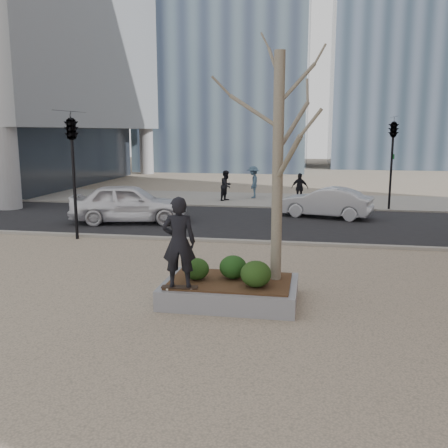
% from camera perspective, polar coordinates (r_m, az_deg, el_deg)
% --- Properties ---
extents(ground, '(120.00, 120.00, 0.00)m').
position_cam_1_polar(ground, '(11.70, -4.18, -8.47)').
color(ground, tan).
rests_on(ground, ground).
extents(street, '(60.00, 8.00, 0.02)m').
position_cam_1_polar(street, '(21.23, 2.46, 0.27)').
color(street, black).
rests_on(street, ground).
extents(far_sidewalk, '(60.00, 6.00, 0.02)m').
position_cam_1_polar(far_sidewalk, '(28.10, 4.37, 2.79)').
color(far_sidewalk, gray).
rests_on(far_sidewalk, ground).
extents(planter, '(3.00, 2.00, 0.45)m').
position_cam_1_polar(planter, '(11.43, 0.71, -7.71)').
color(planter, gray).
rests_on(planter, ground).
extents(planter_mulch, '(2.70, 1.70, 0.04)m').
position_cam_1_polar(planter_mulch, '(11.35, 0.72, -6.54)').
color(planter_mulch, '#382314').
rests_on(planter_mulch, planter).
extents(sycamore_tree, '(2.80, 2.80, 6.60)m').
position_cam_1_polar(sycamore_tree, '(11.03, 6.23, 10.41)').
color(sycamore_tree, gray).
rests_on(sycamore_tree, planter_mulch).
extents(shrub_left, '(0.58, 0.58, 0.49)m').
position_cam_1_polar(shrub_left, '(11.36, -3.18, -5.14)').
color(shrub_left, black).
rests_on(shrub_left, planter_mulch).
extents(shrub_middle, '(0.63, 0.63, 0.53)m').
position_cam_1_polar(shrub_middle, '(11.42, 1.04, -4.94)').
color(shrub_middle, '#1A3D13').
rests_on(shrub_middle, planter_mulch).
extents(shrub_right, '(0.67, 0.67, 0.57)m').
position_cam_1_polar(shrub_right, '(10.83, 3.67, -5.72)').
color(shrub_right, '#193611').
rests_on(shrub_right, planter_mulch).
extents(skateboard, '(0.80, 0.28, 0.08)m').
position_cam_1_polar(skateboard, '(10.85, -5.09, -7.30)').
color(skateboard, black).
rests_on(skateboard, planter).
extents(skateboarder, '(0.78, 0.57, 1.95)m').
position_cam_1_polar(skateboarder, '(10.58, -5.18, -2.08)').
color(skateboarder, black).
rests_on(skateboarder, skateboard).
extents(police_car, '(5.10, 2.89, 1.64)m').
position_cam_1_polar(police_car, '(21.27, -10.81, 2.37)').
color(police_car, white).
rests_on(police_car, street).
extents(car_silver, '(4.27, 2.42, 1.33)m').
position_cam_1_polar(car_silver, '(22.62, 11.52, 2.43)').
color(car_silver, '#ACADB4').
rests_on(car_silver, street).
extents(pedestrian_a, '(0.89, 0.98, 1.66)m').
position_cam_1_polar(pedestrian_a, '(27.48, 0.28, 4.41)').
color(pedestrian_a, black).
rests_on(pedestrian_a, far_sidewalk).
extents(pedestrian_b, '(0.76, 1.22, 1.82)m').
position_cam_1_polar(pedestrian_b, '(28.63, 3.36, 4.81)').
color(pedestrian_b, '#3A5268').
rests_on(pedestrian_b, far_sidewalk).
extents(pedestrian_c, '(0.99, 0.61, 1.58)m').
position_cam_1_polar(pedestrian_c, '(27.05, 8.66, 4.10)').
color(pedestrian_c, black).
rests_on(pedestrian_c, far_sidewalk).
extents(traffic_light_near, '(0.60, 2.48, 4.50)m').
position_cam_1_polar(traffic_light_near, '(18.35, -16.78, 5.26)').
color(traffic_light_near, black).
rests_on(traffic_light_near, ground).
extents(traffic_light_far, '(0.60, 2.48, 4.50)m').
position_cam_1_polar(traffic_light_far, '(25.63, 18.59, 6.55)').
color(traffic_light_far, black).
rests_on(traffic_light_far, ground).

